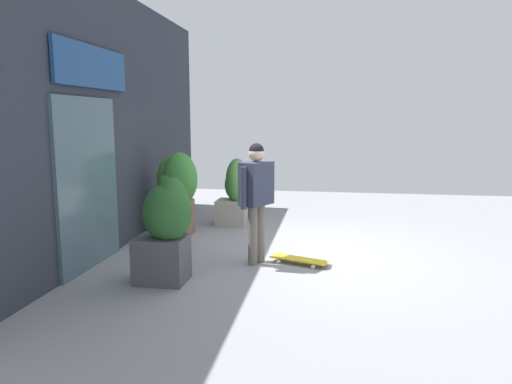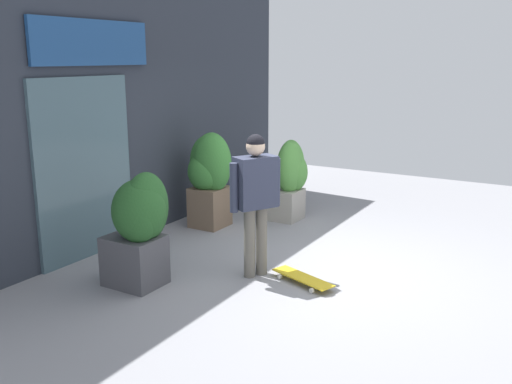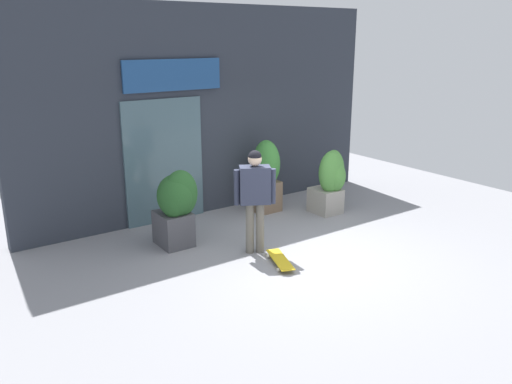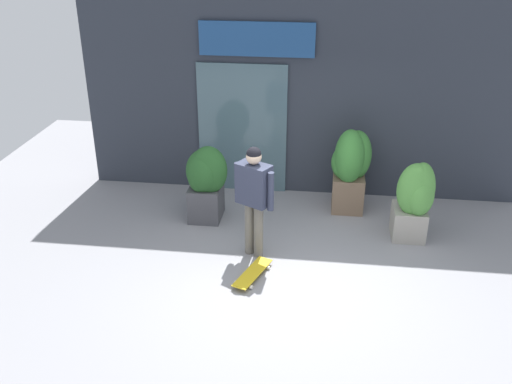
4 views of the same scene
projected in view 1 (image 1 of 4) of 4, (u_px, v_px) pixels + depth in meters
The scene contains 7 objects.
ground_plane at pixel (301, 254), 6.92m from camera, with size 12.00×12.00×0.00m, color gray.
building_facade at pixel (109, 122), 7.04m from camera, with size 7.41×0.31×3.86m.
skateboarder at pixel (256, 191), 6.34m from camera, with size 0.58×0.45×1.65m.
skateboard at pixel (299, 259), 6.45m from camera, with size 0.47×0.82×0.08m.
planter_box_left at pixel (168, 224), 5.67m from camera, with size 0.65×0.67×1.27m.
planter_box_right at pixel (176, 188), 7.94m from camera, with size 0.64×0.74×1.42m.
planter_box_mid at pixel (236, 189), 8.75m from camera, with size 0.55×0.63×1.24m.
Camera 1 is at (-6.72, -0.39, 1.98)m, focal length 33.08 mm.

